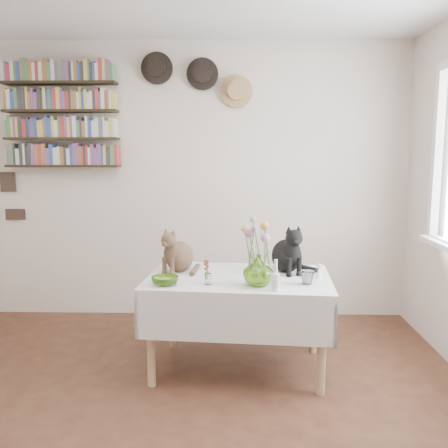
{
  "coord_description": "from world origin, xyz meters",
  "views": [
    {
      "loc": [
        0.44,
        -2.08,
        1.51
      ],
      "look_at": [
        0.37,
        1.0,
        1.05
      ],
      "focal_mm": 38.0,
      "sensor_mm": 36.0,
      "label": 1
    }
  ],
  "objects_px": {
    "tabby_cat": "(179,248)",
    "flower_vase": "(258,270)",
    "dining_table": "(239,299)",
    "black_cat": "(287,247)",
    "bookshelf_unit": "(61,115)"
  },
  "relations": [
    {
      "from": "tabby_cat",
      "to": "flower_vase",
      "type": "relative_size",
      "value": 1.62
    },
    {
      "from": "dining_table",
      "to": "tabby_cat",
      "type": "distance_m",
      "value": 0.56
    },
    {
      "from": "dining_table",
      "to": "flower_vase",
      "type": "bearing_deg",
      "value": -61.83
    },
    {
      "from": "black_cat",
      "to": "bookshelf_unit",
      "type": "height_order",
      "value": "bookshelf_unit"
    },
    {
      "from": "tabby_cat",
      "to": "black_cat",
      "type": "height_order",
      "value": "black_cat"
    },
    {
      "from": "tabby_cat",
      "to": "black_cat",
      "type": "bearing_deg",
      "value": 30.56
    },
    {
      "from": "dining_table",
      "to": "bookshelf_unit",
      "type": "xyz_separation_m",
      "value": [
        -1.57,
        1.06,
        1.34
      ]
    },
    {
      "from": "tabby_cat",
      "to": "dining_table",
      "type": "bearing_deg",
      "value": 10.76
    },
    {
      "from": "bookshelf_unit",
      "to": "flower_vase",
      "type": "bearing_deg",
      "value": -37.27
    },
    {
      "from": "flower_vase",
      "to": "bookshelf_unit",
      "type": "height_order",
      "value": "bookshelf_unit"
    },
    {
      "from": "tabby_cat",
      "to": "black_cat",
      "type": "relative_size",
      "value": 0.92
    },
    {
      "from": "bookshelf_unit",
      "to": "dining_table",
      "type": "bearing_deg",
      "value": -34.04
    },
    {
      "from": "tabby_cat",
      "to": "bookshelf_unit",
      "type": "distance_m",
      "value": 1.77
    },
    {
      "from": "dining_table",
      "to": "tabby_cat",
      "type": "xyz_separation_m",
      "value": [
        -0.43,
        0.15,
        0.33
      ]
    },
    {
      "from": "dining_table",
      "to": "black_cat",
      "type": "xyz_separation_m",
      "value": [
        0.34,
        0.16,
        0.34
      ]
    }
  ]
}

